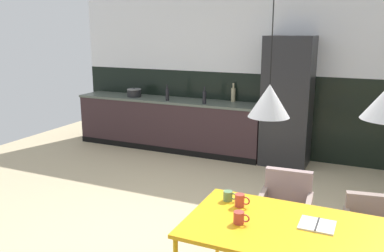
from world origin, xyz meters
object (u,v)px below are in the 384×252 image
(refrigerator_column, at_px, (287,102))
(mug_short_terracotta, at_px, (240,200))
(mug_white_ceramic, at_px, (228,196))
(bottle_oil_tall, at_px, (167,94))
(bottle_spice_small, at_px, (204,97))
(bottle_vinegar_dark, at_px, (233,94))
(armchair_facing_counter, at_px, (286,201))
(dining_table, at_px, (317,238))
(pendant_lamp_over_table_near, at_px, (269,100))
(cooking_pot, at_px, (134,93))
(armchair_corner_seat, at_px, (373,225))
(open_book, at_px, (317,225))
(mug_tall_blue, at_px, (239,218))

(refrigerator_column, distance_m, mug_short_terracotta, 3.45)
(mug_white_ceramic, distance_m, bottle_oil_tall, 3.93)
(bottle_spice_small, bearing_deg, bottle_vinegar_dark, 47.09)
(refrigerator_column, xyz_separation_m, bottle_oil_tall, (-2.07, -0.16, 0.01))
(mug_short_terracotta, bearing_deg, bottle_vinegar_dark, 109.73)
(bottle_oil_tall, bearing_deg, armchair_facing_counter, -43.64)
(dining_table, relative_size, pendant_lamp_over_table_near, 1.56)
(mug_short_terracotta, distance_m, bottle_spice_small, 3.68)
(cooking_pot, bearing_deg, bottle_spice_small, -5.31)
(armchair_facing_counter, bearing_deg, cooking_pot, -41.54)
(dining_table, relative_size, bottle_vinegar_dark, 5.87)
(mug_white_ceramic, bearing_deg, dining_table, -19.08)
(dining_table, distance_m, pendant_lamp_over_table_near, 1.04)
(dining_table, relative_size, cooking_pot, 7.17)
(armchair_corner_seat, relative_size, bottle_vinegar_dark, 2.17)
(refrigerator_column, bearing_deg, dining_table, -75.11)
(armchair_facing_counter, relative_size, pendant_lamp_over_table_near, 0.65)
(bottle_oil_tall, height_order, pendant_lamp_over_table_near, pendant_lamp_over_table_near)
(mug_white_ceramic, bearing_deg, refrigerator_column, 93.48)
(mug_short_terracotta, xyz_separation_m, cooking_pot, (-3.16, 3.40, 0.20))
(mug_white_ceramic, relative_size, bottle_spice_small, 0.41)
(pendant_lamp_over_table_near, bearing_deg, cooking_pot, 133.41)
(refrigerator_column, distance_m, bottle_spice_small, 1.37)
(dining_table, height_order, mug_short_terracotta, mug_short_terracotta)
(open_book, distance_m, cooking_pot, 5.14)
(bottle_oil_tall, bearing_deg, dining_table, -48.81)
(armchair_corner_seat, height_order, mug_short_terracotta, mug_short_terracotta)
(bottle_spice_small, bearing_deg, mug_tall_blue, -63.46)
(pendant_lamp_over_table_near, bearing_deg, bottle_spice_small, 119.17)
(dining_table, height_order, bottle_vinegar_dark, bottle_vinegar_dark)
(armchair_corner_seat, xyz_separation_m, pendant_lamp_over_table_near, (-0.76, -0.89, 1.20))
(bottle_spice_small, relative_size, pendant_lamp_over_table_near, 0.24)
(mug_white_ceramic, xyz_separation_m, bottle_vinegar_dark, (-1.19, 3.59, 0.27))
(armchair_facing_counter, height_order, bottle_vinegar_dark, bottle_vinegar_dark)
(dining_table, bearing_deg, pendant_lamp_over_table_near, -177.19)
(dining_table, xyz_separation_m, cooking_pot, (-3.79, 3.59, 0.29))
(mug_tall_blue, relative_size, cooking_pot, 0.47)
(armchair_corner_seat, height_order, open_book, open_book)
(mug_tall_blue, bearing_deg, refrigerator_column, 96.39)
(dining_table, xyz_separation_m, mug_tall_blue, (-0.55, -0.09, 0.09))
(armchair_corner_seat, bearing_deg, mug_tall_blue, 36.50)
(armchair_facing_counter, height_order, bottle_spice_small, bottle_spice_small)
(dining_table, distance_m, armchair_facing_counter, 1.06)
(mug_white_ceramic, bearing_deg, cooking_pot, 132.37)
(open_book, relative_size, mug_white_ceramic, 2.10)
(armchair_facing_counter, xyz_separation_m, bottle_vinegar_dark, (-1.54, 2.89, 0.53))
(mug_white_ceramic, bearing_deg, bottle_vinegar_dark, 108.28)
(armchair_corner_seat, height_order, armchair_facing_counter, armchair_facing_counter)
(mug_white_ceramic, height_order, bottle_vinegar_dark, bottle_vinegar_dark)
(mug_white_ceramic, distance_m, bottle_spice_small, 3.56)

